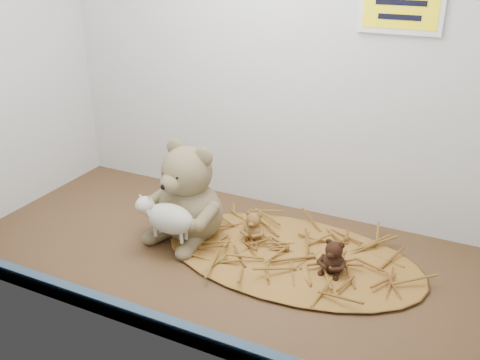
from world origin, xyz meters
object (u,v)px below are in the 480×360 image
at_px(main_teddy, 189,192).
at_px(mini_teddy_tan, 254,225).
at_px(toy_lamb, 170,219).
at_px(mini_teddy_brown, 334,255).

xyz_separation_m(main_teddy, mini_teddy_tan, (0.15, 0.04, -0.07)).
height_order(toy_lamb, mini_teddy_tan, toy_lamb).
height_order(toy_lamb, mini_teddy_brown, toy_lamb).
bearing_deg(toy_lamb, mini_teddy_brown, 12.33).
relative_size(mini_teddy_tan, mini_teddy_brown, 0.94).
bearing_deg(mini_teddy_brown, toy_lamb, -162.18).
bearing_deg(main_teddy, mini_teddy_brown, 10.55).
height_order(main_teddy, mini_teddy_tan, main_teddy).
bearing_deg(mini_teddy_tan, mini_teddy_brown, -20.10).
bearing_deg(toy_lamb, main_teddy, 90.00).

